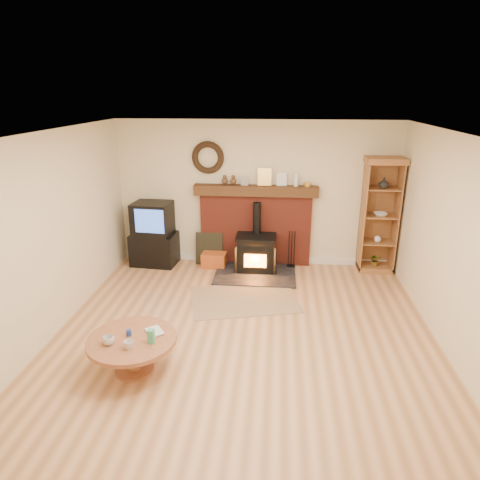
# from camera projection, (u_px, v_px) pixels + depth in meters

# --- Properties ---
(ground) EXTENTS (5.50, 5.50, 0.00)m
(ground) POSITION_uv_depth(u_px,v_px,m) (243.00, 341.00, 5.53)
(ground) COLOR #A77045
(ground) RESTS_ON ground
(room_shell) EXTENTS (5.02, 5.52, 2.61)m
(room_shell) POSITION_uv_depth(u_px,v_px,m) (242.00, 211.00, 5.05)
(room_shell) COLOR beige
(room_shell) RESTS_ON ground
(chimney_breast) EXTENTS (2.20, 0.22, 1.78)m
(chimney_breast) POSITION_uv_depth(u_px,v_px,m) (256.00, 222.00, 7.77)
(chimney_breast) COLOR maroon
(chimney_breast) RESTS_ON ground
(wood_stove) EXTENTS (1.40, 1.00, 1.22)m
(wood_stove) POSITION_uv_depth(u_px,v_px,m) (256.00, 255.00, 7.55)
(wood_stove) COLOR black
(wood_stove) RESTS_ON ground
(area_rug) EXTENTS (1.82, 1.45, 0.01)m
(area_rug) POSITION_uv_depth(u_px,v_px,m) (244.00, 299.00, 6.62)
(area_rug) COLOR brown
(area_rug) RESTS_ON ground
(tv_unit) EXTENTS (0.85, 0.63, 1.17)m
(tv_unit) POSITION_uv_depth(u_px,v_px,m) (154.00, 235.00, 7.82)
(tv_unit) COLOR black
(tv_unit) RESTS_ON ground
(curio_cabinet) EXTENTS (0.65, 0.47, 2.02)m
(curio_cabinet) POSITION_uv_depth(u_px,v_px,m) (379.00, 216.00, 7.41)
(curio_cabinet) COLOR #935930
(curio_cabinet) RESTS_ON ground
(firelog_box) EXTENTS (0.45, 0.30, 0.27)m
(firelog_box) POSITION_uv_depth(u_px,v_px,m) (214.00, 260.00, 7.80)
(firelog_box) COLOR orange
(firelog_box) RESTS_ON ground
(leaning_painting) EXTENTS (0.50, 0.13, 0.59)m
(leaning_painting) POSITION_uv_depth(u_px,v_px,m) (209.00, 249.00, 7.90)
(leaning_painting) COLOR black
(leaning_painting) RESTS_ON ground
(fire_tools) EXTENTS (0.16, 0.16, 0.70)m
(fire_tools) POSITION_uv_depth(u_px,v_px,m) (291.00, 261.00, 7.78)
(fire_tools) COLOR black
(fire_tools) RESTS_ON ground
(coffee_table) EXTENTS (1.01, 1.01, 0.59)m
(coffee_table) POSITION_uv_depth(u_px,v_px,m) (132.00, 345.00, 4.83)
(coffee_table) COLOR brown
(coffee_table) RESTS_ON ground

